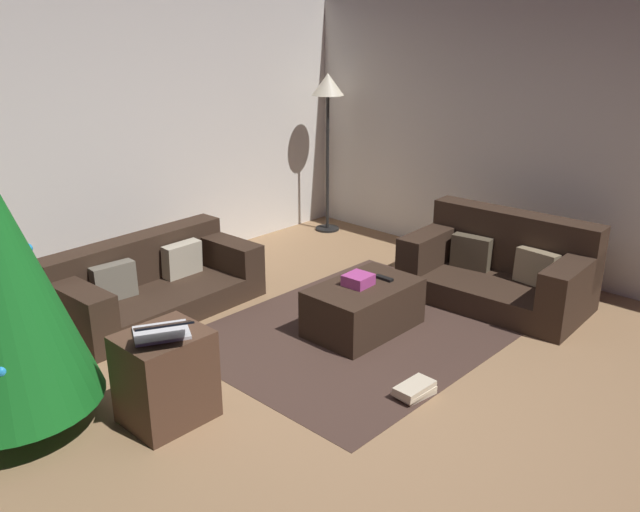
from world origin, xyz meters
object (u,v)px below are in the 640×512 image
Objects in this scene: ottoman at (363,307)px; gift_box at (358,280)px; laptop at (162,330)px; tv_remote at (384,278)px; couch_left at (151,283)px; side_table at (166,377)px; book_stack at (414,390)px; corner_lamp at (328,97)px; couch_right at (501,268)px.

ottoman is 4.44× the size of gift_box.
tv_remote is at bearing -1.92° from laptop.
couch_left is at bearing 59.90° from laptop.
ottoman is 1.54× the size of side_table.
gift_box is 0.67× the size of book_stack.
corner_lamp is at bearing 52.86° from tv_remote.
tv_remote is at bearing -17.66° from gift_box.
laptop reaches higher than tv_remote.
gift_box is 1.12m from book_stack.
laptop is (-1.82, -0.01, 0.21)m from gift_box.
side_table is at bearing -151.51° from corner_lamp.
tv_remote is (0.24, -0.08, -0.03)m from gift_box.
side_table is at bearing 178.31° from gift_box.
gift_box is 1.79m from side_table.
couch_left is 11.10× the size of tv_remote.
side_table is 1.12× the size of laptop.
laptop is at bearing 57.70° from couch_left.
couch_right is 1.46m from gift_box.
couch_left is 1.82m from gift_box.
laptop is at bearing 177.97° from tv_remote.
ottoman is at bearing 118.36° from couch_left.
ottoman is at bearing 66.47° from couch_right.
ottoman is 1.82m from side_table.
gift_box is 0.39× the size of laptop.
couch_left reaches higher than ottoman.
laptop reaches higher than couch_right.
book_stack is at bearing -37.36° from side_table.
corner_lamp is at bearing 47.98° from gift_box.
tv_remote is 0.53× the size of book_stack.
gift_box is at bearing 162.23° from tv_remote.
tv_remote is at bearing -11.98° from ottoman.
laptop reaches higher than side_table.
corner_lamp is at bearing 48.99° from ottoman.
gift_box is at bearing -132.02° from corner_lamp.
gift_box is 0.35× the size of side_table.
couch_right reaches higher than side_table.
couch_right is at bearing -20.40° from ottoman.
couch_right is 5.23× the size of book_stack.
tv_remote is 2.03m from side_table.
side_table is at bearing 177.33° from ottoman.
couch_left is 0.98× the size of corner_lamp.
tv_remote is 1.18m from book_stack.
couch_right reaches higher than book_stack.
side_table is (-0.88, -1.51, 0.06)m from couch_left.
tv_remote reaches higher than book_stack.
laptop is at bearing 77.61° from couch_right.
laptop is (-0.91, -1.57, 0.41)m from couch_left.
corner_lamp reaches higher than laptop.
side_table is 1.64m from book_stack.
ottoman is at bearing 167.91° from tv_remote.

